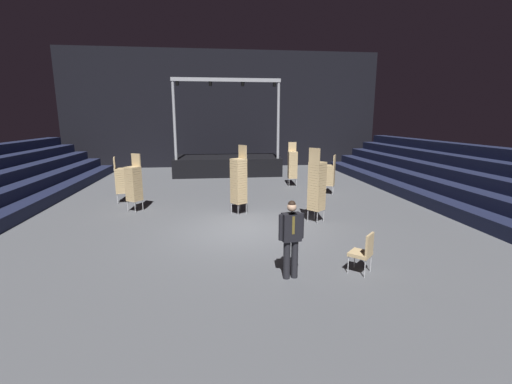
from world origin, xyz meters
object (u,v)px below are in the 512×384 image
Objects in this scene: chair_stack_front_left at (239,180)px; chair_stack_mid_centre at (317,185)px; stage_riser at (227,164)px; loose_chair_near_man at (364,251)px; chair_stack_mid_right at (134,183)px; man_with_tie at (291,235)px; chair_stack_rear_left at (330,175)px; chair_stack_front_right at (293,164)px; chair_stack_mid_left at (121,180)px.

chair_stack_mid_centre is at bearing -151.92° from chair_stack_front_left.
stage_riser is at bearing 155.08° from chair_stack_mid_centre.
chair_stack_front_left is at bearing 67.64° from loose_chair_near_man.
stage_riser is 9.56m from chair_stack_front_left.
stage_riser reaches higher than chair_stack_front_left.
chair_stack_mid_right is 6.66m from chair_stack_mid_centre.
loose_chair_near_man is at bearing -80.85° from stage_riser.
chair_stack_rear_left reaches higher than man_with_tie.
chair_stack_rear_left is (1.24, -2.15, -0.21)m from chair_stack_front_right.
chair_stack_front_left reaches higher than chair_stack_mid_left.
chair_stack_mid_centre reaches higher than chair_stack_front_right.
man_with_tie is 0.70× the size of chair_stack_mid_centre.
chair_stack_front_right is at bearing -114.42° from chair_stack_mid_right.
chair_stack_mid_right is 2.26× the size of loose_chair_near_man.
chair_stack_front_right is 2.35× the size of loose_chair_near_man.
chair_stack_rear_left is at bearing -131.52° from chair_stack_mid_right.
chair_stack_front_right is at bearing 97.35° from chair_stack_mid_left.
loose_chair_near_man is at bearing 89.16° from chair_stack_front_right.
man_with_tie is 1.83× the size of loose_chair_near_man.
chair_stack_front_right is 1.18× the size of chair_stack_mid_left.
chair_stack_rear_left is at bearing -56.54° from stage_riser.
chair_stack_front_right is 1.04× the size of chair_stack_mid_right.
stage_riser is 5.51m from chair_stack_front_right.
loose_chair_near_man is (-1.99, -8.22, -0.37)m from chair_stack_rear_left.
chair_stack_mid_right is at bearing 88.66° from loose_chair_near_man.
chair_stack_mid_centre is 2.62× the size of loose_chair_near_man.
man_with_tie is at bearing 134.83° from loose_chair_near_man.
chair_stack_mid_right is at bearing 17.55° from chair_stack_mid_left.
chair_stack_mid_right is 0.86× the size of chair_stack_mid_centre.
chair_stack_front_right reaches higher than chair_stack_mid_left.
chair_stack_front_right reaches higher than chair_stack_rear_left.
loose_chair_near_man is at bearing 172.35° from man_with_tie.
chair_stack_mid_right is at bearing 131.77° from chair_stack_rear_left.
chair_stack_front_left is at bearing 151.46° from chair_stack_rear_left.
chair_stack_mid_right reaches higher than loose_chair_near_man.
chair_stack_mid_right is at bearing -146.75° from chair_stack_mid_centre.
chair_stack_mid_right is (-6.94, -4.18, -0.04)m from chair_stack_front_right.
man_with_tie is 1.71m from loose_chair_near_man.
chair_stack_front_left is (-0.71, 5.36, 0.26)m from man_with_tie.
chair_stack_mid_centre is at bearing -164.17° from chair_stack_mid_right.
chair_stack_mid_left is 0.88× the size of chair_stack_mid_right.
chair_stack_front_right reaches higher than man_with_tie.
chair_stack_mid_right is at bearing 42.28° from chair_stack_front_left.
chair_stack_mid_right is at bearing -113.64° from stage_riser.
stage_riser is at bearing -34.74° from chair_stack_front_left.
chair_stack_mid_centre reaches higher than chair_stack_rear_left.
chair_stack_front_right is 8.10m from chair_stack_mid_right.
chair_stack_mid_right reaches higher than chair_stack_rear_left.
chair_stack_mid_centre is 4.58m from chair_stack_rear_left.
chair_stack_front_right is (3.12, 5.05, -0.13)m from chair_stack_front_left.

